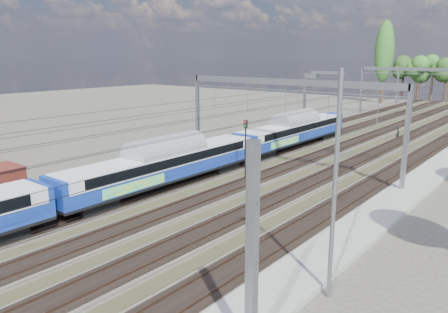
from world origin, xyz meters
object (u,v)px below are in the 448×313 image
Objects in this scene: emu_train at (162,160)px; signal_near at (245,142)px; lamp_post at (333,179)px; worker at (398,133)px.

signal_near is at bearing 62.74° from emu_train.
signal_near is (3.58, 6.96, 0.86)m from emu_train.
signal_near is 0.52× the size of lamp_post.
worker is at bearing 86.34° from signal_near.
emu_train is 37.31m from worker.
lamp_post is at bearing -165.09° from worker.
emu_train is 19.85m from lamp_post.
emu_train is at bearing -112.47° from signal_near.
signal_near is at bearing 134.33° from lamp_post.
lamp_post is (18.40, -6.73, 3.19)m from emu_train.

